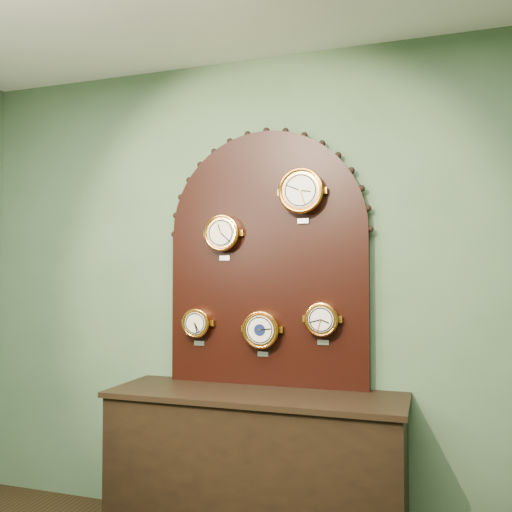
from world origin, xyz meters
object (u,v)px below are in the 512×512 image
(display_board, at_px, (266,249))
(arabic_clock, at_px, (302,191))
(shop_counter, at_px, (255,472))
(barometer, at_px, (261,329))
(hygrometer, at_px, (197,323))
(roman_clock, at_px, (223,233))
(tide_clock, at_px, (322,319))

(display_board, relative_size, arabic_clock, 4.90)
(shop_counter, relative_size, arabic_clock, 5.12)
(shop_counter, distance_m, barometer, 0.77)
(barometer, bearing_deg, display_board, 80.85)
(arabic_clock, bearing_deg, hygrometer, 179.80)
(roman_clock, bearing_deg, hygrometer, 179.58)
(display_board, relative_size, barometer, 5.66)
(shop_counter, xyz_separation_m, tide_clock, (0.34, 0.15, 0.83))
(shop_counter, relative_size, display_board, 1.05)
(roman_clock, height_order, hygrometer, roman_clock)
(display_board, bearing_deg, arabic_clock, -16.33)
(hygrometer, bearing_deg, barometer, -0.19)
(display_board, xyz_separation_m, tide_clock, (0.34, -0.07, -0.40))
(arabic_clock, xyz_separation_m, tide_clock, (0.11, 0.00, -0.72))
(barometer, relative_size, tide_clock, 1.11)
(display_board, relative_size, tide_clock, 6.29)
(display_board, bearing_deg, barometer, -99.15)
(barometer, bearing_deg, roman_clock, 179.97)
(arabic_clock, height_order, barometer, arabic_clock)
(shop_counter, distance_m, hygrometer, 0.90)
(roman_clock, relative_size, hygrometer, 1.19)
(barometer, bearing_deg, tide_clock, 0.14)
(roman_clock, distance_m, arabic_clock, 0.53)
(roman_clock, height_order, barometer, roman_clock)
(hygrometer, height_order, tide_clock, tide_clock)
(shop_counter, bearing_deg, tide_clock, 24.15)
(arabic_clock, distance_m, barometer, 0.83)
(arabic_clock, bearing_deg, barometer, 179.78)
(roman_clock, distance_m, barometer, 0.61)
(tide_clock, bearing_deg, barometer, -179.86)
(tide_clock, bearing_deg, roman_clock, -179.93)
(roman_clock, relative_size, barometer, 1.00)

